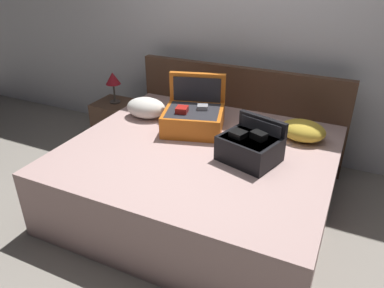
{
  "coord_description": "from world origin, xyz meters",
  "views": [
    {
      "loc": [
        1.07,
        -1.99,
        1.97
      ],
      "look_at": [
        0.0,
        0.26,
        0.66
      ],
      "focal_mm": 34.49,
      "sensor_mm": 36.0,
      "label": 1
    }
  ],
  "objects_px": {
    "hard_case_large": "(194,115)",
    "hard_case_medium": "(250,146)",
    "pillow_center_head": "(303,130)",
    "bed": "(199,177)",
    "pillow_near_headboard": "(146,108)",
    "table_lamp": "(113,80)",
    "nightstand": "(117,123)"
  },
  "relations": [
    {
      "from": "bed",
      "to": "pillow_center_head",
      "type": "distance_m",
      "value": 0.95
    },
    {
      "from": "hard_case_large",
      "to": "bed",
      "type": "bearing_deg",
      "value": -74.21
    },
    {
      "from": "hard_case_large",
      "to": "pillow_near_headboard",
      "type": "xyz_separation_m",
      "value": [
        -0.52,
        0.04,
        -0.03
      ]
    },
    {
      "from": "hard_case_medium",
      "to": "hard_case_large",
      "type": "bearing_deg",
      "value": 169.03
    },
    {
      "from": "bed",
      "to": "table_lamp",
      "type": "distance_m",
      "value": 1.56
    },
    {
      "from": "hard_case_large",
      "to": "pillow_center_head",
      "type": "height_order",
      "value": "hard_case_large"
    },
    {
      "from": "table_lamp",
      "to": "pillow_center_head",
      "type": "bearing_deg",
      "value": -5.06
    },
    {
      "from": "pillow_center_head",
      "to": "table_lamp",
      "type": "xyz_separation_m",
      "value": [
        -2.04,
        0.18,
        0.1
      ]
    },
    {
      "from": "bed",
      "to": "hard_case_medium",
      "type": "distance_m",
      "value": 0.58
    },
    {
      "from": "nightstand",
      "to": "table_lamp",
      "type": "bearing_deg",
      "value": 0.0
    },
    {
      "from": "hard_case_large",
      "to": "nightstand",
      "type": "xyz_separation_m",
      "value": [
        -1.13,
        0.37,
        -0.44
      ]
    },
    {
      "from": "pillow_near_headboard",
      "to": "table_lamp",
      "type": "xyz_separation_m",
      "value": [
        -0.61,
        0.33,
        0.09
      ]
    },
    {
      "from": "bed",
      "to": "nightstand",
      "type": "xyz_separation_m",
      "value": [
        -1.33,
        0.68,
        -0.04
      ]
    },
    {
      "from": "hard_case_medium",
      "to": "pillow_center_head",
      "type": "relative_size",
      "value": 1.3
    },
    {
      "from": "hard_case_medium",
      "to": "pillow_center_head",
      "type": "xyz_separation_m",
      "value": [
        0.3,
        0.52,
        -0.03
      ]
    },
    {
      "from": "hard_case_large",
      "to": "pillow_center_head",
      "type": "distance_m",
      "value": 0.93
    },
    {
      "from": "pillow_near_headboard",
      "to": "nightstand",
      "type": "xyz_separation_m",
      "value": [
        -0.61,
        0.33,
        -0.41
      ]
    },
    {
      "from": "pillow_near_headboard",
      "to": "pillow_center_head",
      "type": "relative_size",
      "value": 1.02
    },
    {
      "from": "hard_case_large",
      "to": "hard_case_medium",
      "type": "distance_m",
      "value": 0.7
    },
    {
      "from": "pillow_near_headboard",
      "to": "pillow_center_head",
      "type": "bearing_deg",
      "value": 6.08
    },
    {
      "from": "pillow_center_head",
      "to": "bed",
      "type": "bearing_deg",
      "value": -144.96
    },
    {
      "from": "hard_case_medium",
      "to": "pillow_near_headboard",
      "type": "height_order",
      "value": "hard_case_medium"
    },
    {
      "from": "pillow_center_head",
      "to": "nightstand",
      "type": "height_order",
      "value": "pillow_center_head"
    },
    {
      "from": "hard_case_large",
      "to": "hard_case_medium",
      "type": "bearing_deg",
      "value": -44.29
    },
    {
      "from": "bed",
      "to": "pillow_center_head",
      "type": "bearing_deg",
      "value": 35.04
    },
    {
      "from": "bed",
      "to": "hard_case_large",
      "type": "xyz_separation_m",
      "value": [
        -0.2,
        0.31,
        0.4
      ]
    },
    {
      "from": "bed",
      "to": "hard_case_medium",
      "type": "height_order",
      "value": "hard_case_medium"
    },
    {
      "from": "pillow_center_head",
      "to": "table_lamp",
      "type": "distance_m",
      "value": 2.05
    },
    {
      "from": "hard_case_medium",
      "to": "nightstand",
      "type": "distance_m",
      "value": 1.93
    },
    {
      "from": "bed",
      "to": "hard_case_medium",
      "type": "relative_size",
      "value": 4.26
    },
    {
      "from": "hard_case_large",
      "to": "table_lamp",
      "type": "bearing_deg",
      "value": 145.61
    },
    {
      "from": "pillow_center_head",
      "to": "pillow_near_headboard",
      "type": "bearing_deg",
      "value": -173.92
    }
  ]
}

